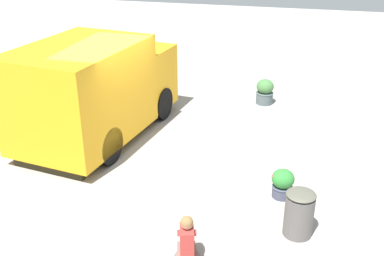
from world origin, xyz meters
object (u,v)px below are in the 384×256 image
planter_flowering_far (283,183)px  trash_bin (299,213)px  person_customer (187,244)px  planter_flowering_near (265,91)px  food_truck (96,92)px

planter_flowering_far → trash_bin: (1.15, 0.36, 0.13)m
planter_flowering_far → person_customer: bearing=-30.3°
person_customer → planter_flowering_near: bearing=176.6°
person_customer → planter_flowering_near: size_ratio=1.18×
food_truck → planter_flowering_far: 5.14m
trash_bin → person_customer: bearing=-55.8°
person_customer → trash_bin: size_ratio=1.01×
planter_flowering_near → planter_flowering_far: size_ratio=1.24×
planter_flowering_near → person_customer: bearing=-3.4°
person_customer → planter_flowering_near: (-7.33, 0.43, 0.04)m
food_truck → person_customer: size_ratio=5.64×
person_customer → planter_flowering_near: person_customer is taller
food_truck → planter_flowering_far: size_ratio=8.25×
planter_flowering_far → trash_bin: 1.21m
planter_flowering_far → food_truck: bearing=-109.9°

